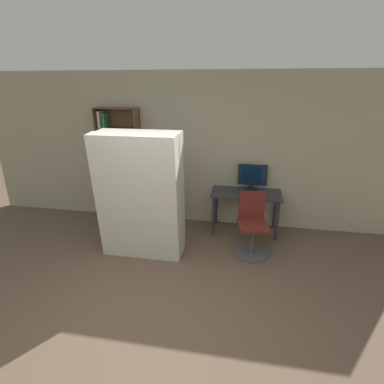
% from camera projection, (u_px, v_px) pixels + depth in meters
% --- Properties ---
extents(ground_plane, '(16.00, 16.00, 0.00)m').
position_uv_depth(ground_plane, '(143.00, 337.00, 3.11)').
color(ground_plane, brown).
extents(wall_back, '(8.00, 0.06, 2.70)m').
position_uv_depth(wall_back, '(192.00, 151.00, 5.36)').
color(wall_back, tan).
rests_on(wall_back, ground).
extents(desk, '(1.18, 0.60, 0.73)m').
position_uv_depth(desk, '(246.00, 198.00, 5.14)').
color(desk, '#2D2D33').
rests_on(desk, ground).
extents(monitor, '(0.50, 0.20, 0.45)m').
position_uv_depth(monitor, '(252.00, 176.00, 5.17)').
color(monitor, black).
rests_on(monitor, desk).
extents(office_chair, '(0.52, 0.52, 0.96)m').
position_uv_depth(office_chair, '(252.00, 230.00, 4.54)').
color(office_chair, '#4C4C51').
rests_on(office_chair, ground).
extents(bookshelf, '(0.76, 0.29, 2.09)m').
position_uv_depth(bookshelf, '(117.00, 166.00, 5.57)').
color(bookshelf, brown).
rests_on(bookshelf, ground).
extents(mattress_near, '(1.19, 0.39, 1.88)m').
position_uv_depth(mattress_near, '(138.00, 199.00, 4.23)').
color(mattress_near, beige).
rests_on(mattress_near, ground).
extents(mattress_far, '(1.19, 0.33, 1.87)m').
position_uv_depth(mattress_far, '(144.00, 193.00, 4.48)').
color(mattress_far, beige).
rests_on(mattress_far, ground).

